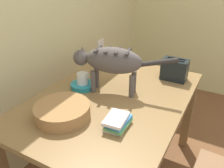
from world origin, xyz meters
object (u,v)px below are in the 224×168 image
(coffee_mug, at_px, (83,78))
(wicker_basket, at_px, (62,111))
(saucer_bowl, at_px, (83,85))
(magazine, at_px, (116,65))
(dining_table, at_px, (112,107))
(toaster, at_px, (174,70))
(cat, at_px, (110,61))
(book_stack, at_px, (117,122))

(coffee_mug, xyz_separation_m, wicker_basket, (-0.38, -0.12, -0.03))
(saucer_bowl, bearing_deg, magazine, -2.12)
(wicker_basket, bearing_deg, coffee_mug, 16.94)
(dining_table, height_order, toaster, toaster)
(dining_table, relative_size, wicker_basket, 4.16)
(coffee_mug, bearing_deg, toaster, -50.28)
(dining_table, distance_m, magazine, 0.57)
(dining_table, bearing_deg, magazine, 25.24)
(cat, height_order, saucer_bowl, cat)
(cat, height_order, magazine, cat)
(magazine, bearing_deg, cat, -151.64)
(book_stack, xyz_separation_m, wicker_basket, (-0.08, 0.33, 0.01))
(wicker_basket, height_order, toaster, toaster)
(book_stack, relative_size, wicker_basket, 0.55)
(saucer_bowl, bearing_deg, wicker_basket, -162.90)
(cat, relative_size, book_stack, 3.84)
(book_stack, distance_m, toaster, 0.78)
(cat, distance_m, saucer_bowl, 0.31)
(saucer_bowl, xyz_separation_m, magazine, (0.50, -0.02, -0.01))
(toaster, bearing_deg, cat, 140.18)
(coffee_mug, bearing_deg, saucer_bowl, 180.00)
(saucer_bowl, relative_size, wicker_basket, 0.54)
(magazine, distance_m, wicker_basket, 0.88)
(saucer_bowl, height_order, toaster, toaster)
(cat, distance_m, toaster, 0.57)
(saucer_bowl, height_order, book_stack, book_stack)
(coffee_mug, xyz_separation_m, toaster, (0.47, -0.56, 0.01))
(dining_table, distance_m, wicker_basket, 0.41)
(cat, xyz_separation_m, magazine, (0.45, 0.19, -0.23))
(toaster, bearing_deg, wicker_basket, 152.15)
(book_stack, distance_m, wicker_basket, 0.34)
(book_stack, bearing_deg, wicker_basket, 102.94)
(book_stack, bearing_deg, toaster, -8.34)
(saucer_bowl, height_order, wicker_basket, wicker_basket)
(magazine, bearing_deg, saucer_bowl, -177.17)
(book_stack, height_order, wicker_basket, wicker_basket)
(magazine, bearing_deg, wicker_basket, -168.71)
(magazine, xyz_separation_m, toaster, (-0.03, -0.54, 0.08))
(dining_table, height_order, book_stack, book_stack)
(cat, bearing_deg, saucer_bowl, 90.00)
(dining_table, height_order, coffee_mug, coffee_mug)
(dining_table, distance_m, saucer_bowl, 0.28)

